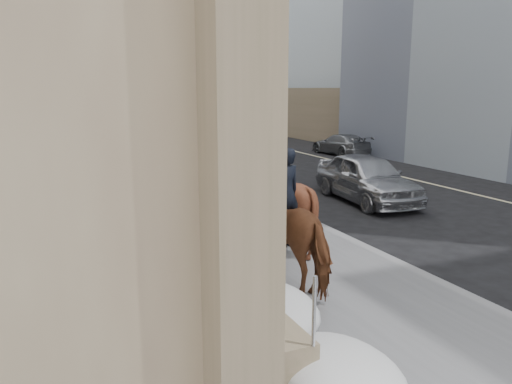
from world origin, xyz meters
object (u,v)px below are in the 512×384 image
Objects in this scene: pedestrian at (284,214)px; car_grey at (341,144)px; mounted_horse_right at (272,200)px; car_silver at (367,178)px; mounted_horse_left at (296,229)px.

pedestrian is 18.90m from car_grey.
car_silver is (5.55, 3.81, -0.48)m from mounted_horse_right.
mounted_horse_left is 2.37m from pedestrian.
pedestrian is 0.37× the size of car_grey.
mounted_horse_right is at bearing 48.31° from car_grey.
mounted_horse_right reaches higher than pedestrian.
pedestrian is (0.86, 2.19, -0.31)m from mounted_horse_left.
car_silver is 1.15× the size of car_grey.
car_grey is (12.35, 17.19, -0.60)m from mounted_horse_left.
pedestrian is 0.32× the size of car_silver.
mounted_horse_left is at bearing 93.25° from mounted_horse_right.
mounted_horse_right is 0.54m from pedestrian.
mounted_horse_left is 0.97× the size of mounted_horse_right.
car_grey is at bearing -137.53° from mounted_horse_left.
pedestrian is 6.42m from car_silver.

